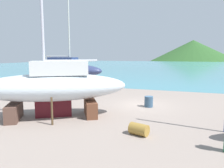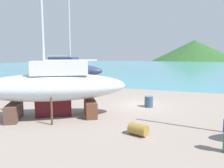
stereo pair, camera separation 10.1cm
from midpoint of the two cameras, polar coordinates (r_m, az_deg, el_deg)
The scene contains 7 objects.
ground_plane at distance 13.24m, azimuth 3.61°, elevation -10.07°, with size 50.76×50.76×0.00m, color gray.
sea_water at distance 82.54m, azimuth 17.67°, elevation 4.56°, with size 163.44×115.15×0.01m, color teal.
headland_hill at distance 197.37m, azimuth 20.94°, elevation 6.05°, with size 132.78×132.78×33.17m, color #2B5625.
sailboat_far_slipway at distance 14.21m, azimuth -15.15°, elevation -0.48°, with size 9.61×7.40×17.21m.
sailboat_large_starboard at distance 25.56m, azimuth -11.80°, elevation 3.59°, with size 8.85×3.04×15.27m.
barrel_ochre at distance 17.06m, azimuth 9.92°, elevation -4.65°, with size 0.66×0.66×0.84m, color #35536F.
barrel_rust_far at distance 11.21m, azimuth 7.25°, elevation -11.86°, with size 0.60×0.60×0.94m, color olive.
Camera 2 is at (3.60, -16.85, 4.05)m, focal length 34.41 mm.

